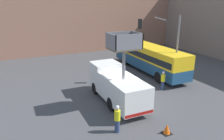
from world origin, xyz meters
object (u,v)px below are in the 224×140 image
(road_worker_near_truck, at_px, (117,119))
(road_worker_directing, at_px, (163,81))
(city_bus, at_px, (148,56))
(utility_truck, at_px, (117,84))
(traffic_light_pole, at_px, (165,38))
(traffic_cone_mid_road, at_px, (167,129))

(road_worker_near_truck, height_order, road_worker_directing, road_worker_near_truck)
(road_worker_directing, bearing_deg, city_bus, 23.15)
(utility_truck, relative_size, road_worker_near_truck, 3.69)
(utility_truck, bearing_deg, traffic_light_pole, 19.36)
(utility_truck, relative_size, traffic_cone_mid_road, 10.57)
(traffic_light_pole, xyz_separation_m, traffic_cone_mid_road, (-5.26, -7.48, -4.15))
(traffic_light_pole, xyz_separation_m, road_worker_directing, (-1.12, -1.60, -3.58))
(utility_truck, distance_m, city_bus, 8.92)
(road_worker_near_truck, bearing_deg, utility_truck, 98.26)
(road_worker_directing, xyz_separation_m, traffic_cone_mid_road, (-4.15, -5.88, -0.57))
(road_worker_near_truck, distance_m, traffic_cone_mid_road, 3.13)
(utility_truck, relative_size, road_worker_directing, 3.87)
(city_bus, distance_m, road_worker_near_truck, 12.99)
(traffic_light_pole, bearing_deg, city_bus, 78.70)
(utility_truck, bearing_deg, road_worker_directing, 6.25)
(road_worker_near_truck, relative_size, traffic_cone_mid_road, 2.86)
(road_worker_directing, relative_size, traffic_cone_mid_road, 2.73)
(utility_truck, bearing_deg, road_worker_near_truck, -115.45)
(traffic_light_pole, height_order, traffic_cone_mid_road, traffic_light_pole)
(utility_truck, xyz_separation_m, road_worker_near_truck, (-1.85, -3.89, -0.62))
(city_bus, distance_m, traffic_cone_mid_road, 12.67)
(utility_truck, distance_m, traffic_light_pole, 7.10)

